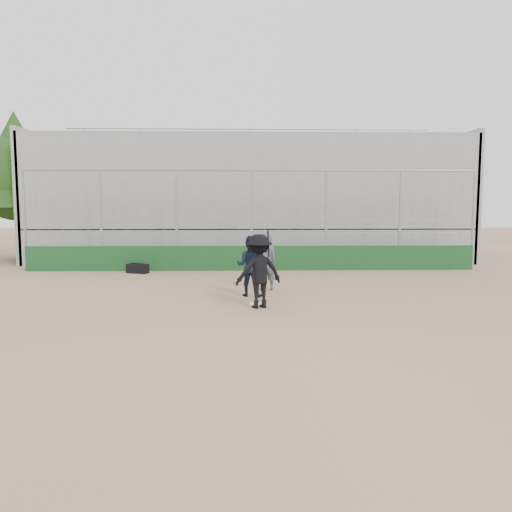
{
  "coord_description": "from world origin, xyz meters",
  "views": [
    {
      "loc": [
        -0.43,
        -13.02,
        2.63
      ],
      "look_at": [
        0.0,
        1.4,
        1.15
      ],
      "focal_mm": 35.0,
      "sensor_mm": 36.0,
      "label": 1
    }
  ],
  "objects_px": {
    "batter_at_plate": "(259,271)",
    "catcher_crouched": "(250,276)",
    "equipment_bag": "(138,269)",
    "umpire": "(266,265)"
  },
  "relations": [
    {
      "from": "catcher_crouched",
      "to": "umpire",
      "type": "relative_size",
      "value": 0.74
    },
    {
      "from": "catcher_crouched",
      "to": "equipment_bag",
      "type": "height_order",
      "value": "catcher_crouched"
    },
    {
      "from": "batter_at_plate",
      "to": "equipment_bag",
      "type": "xyz_separation_m",
      "value": [
        -4.46,
        6.63,
        -0.77
      ]
    },
    {
      "from": "catcher_crouched",
      "to": "umpire",
      "type": "height_order",
      "value": "umpire"
    },
    {
      "from": "batter_at_plate",
      "to": "catcher_crouched",
      "type": "xyz_separation_m",
      "value": [
        -0.2,
        1.59,
        -0.36
      ]
    },
    {
      "from": "batter_at_plate",
      "to": "equipment_bag",
      "type": "height_order",
      "value": "batter_at_plate"
    },
    {
      "from": "batter_at_plate",
      "to": "equipment_bag",
      "type": "distance_m",
      "value": 8.03
    },
    {
      "from": "batter_at_plate",
      "to": "catcher_crouched",
      "type": "relative_size",
      "value": 1.71
    },
    {
      "from": "catcher_crouched",
      "to": "equipment_bag",
      "type": "xyz_separation_m",
      "value": [
        -4.26,
        5.04,
        -0.41
      ]
    },
    {
      "from": "batter_at_plate",
      "to": "umpire",
      "type": "relative_size",
      "value": 1.27
    }
  ]
}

